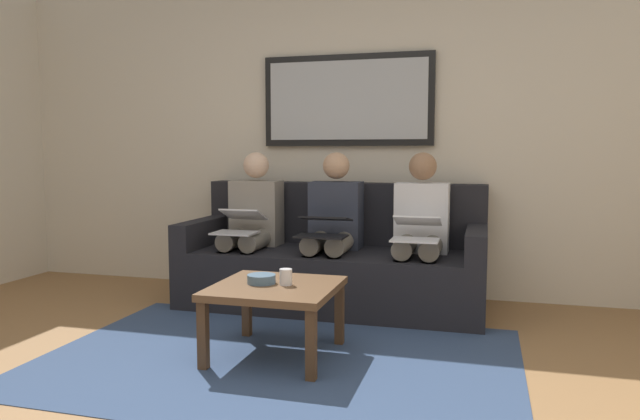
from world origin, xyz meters
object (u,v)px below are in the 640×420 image
object	(u,v)px
coffee_table	(275,294)
laptop_silver	(240,222)
laptop_white	(417,229)
laptop_black	(324,226)
person_left	(420,228)
person_right	(252,222)
bowl	(261,279)
person_middle	(333,225)
cup	(286,277)
framed_mirror	(347,100)
couch	(335,263)

from	to	relation	value
coffee_table	laptop_silver	xyz separation A→B (m)	(0.60, -0.92, 0.28)
laptop_white	laptop_black	world-z (taller)	laptop_white
person_left	person_right	distance (m)	1.28
bowl	laptop_silver	xyz separation A→B (m)	(0.52, -0.91, 0.20)
laptop_silver	person_middle	bearing A→B (deg)	-160.32
person_left	person_middle	size ratio (longest dim) A/B	1.00
person_right	cup	bearing A→B (deg)	120.27
person_middle	person_right	xyz separation A→B (m)	(0.64, 0.00, 0.00)
bowl	person_middle	distance (m)	1.16
cup	framed_mirror	bearing A→B (deg)	-89.17
cup	laptop_silver	size ratio (longest dim) A/B	0.23
cup	person_left	size ratio (longest dim) A/B	0.08
couch	laptop_black	world-z (taller)	couch
laptop_white	person_middle	xyz separation A→B (m)	(0.64, -0.24, -0.02)
cup	bowl	world-z (taller)	cup
framed_mirror	laptop_black	bearing A→B (deg)	90.00
framed_mirror	laptop_black	xyz separation A→B (m)	(0.00, 0.71, -0.92)
cup	laptop_black	size ratio (longest dim) A/B	0.26
person_middle	laptop_silver	world-z (taller)	person_middle
laptop_black	laptop_silver	distance (m)	0.64
laptop_black	person_right	bearing A→B (deg)	-21.40
laptop_black	person_right	xyz separation A→B (m)	(0.64, -0.25, -0.02)
person_left	laptop_silver	bearing A→B (deg)	10.14
bowl	person_left	bearing A→B (deg)	-123.86
cup	laptop_black	bearing A→B (deg)	-88.51
couch	coffee_table	size ratio (longest dim) A/B	3.27
person_left	laptop_white	size ratio (longest dim) A/B	3.11
framed_mirror	person_left	size ratio (longest dim) A/B	1.21
person_left	person_right	size ratio (longest dim) A/B	1.00
laptop_white	person_right	distance (m)	1.30
laptop_silver	framed_mirror	bearing A→B (deg)	-133.02
person_left	laptop_black	xyz separation A→B (m)	(0.64, 0.25, 0.02)
person_middle	laptop_silver	bearing A→B (deg)	19.68
couch	bowl	size ratio (longest dim) A/B	13.78
person_right	person_left	bearing A→B (deg)	180.00
cup	couch	bearing A→B (deg)	-88.91
laptop_white	laptop_silver	world-z (taller)	laptop_silver
couch	framed_mirror	size ratio (longest dim) A/B	1.60
person_middle	person_left	bearing A→B (deg)	180.00
person_right	person_middle	bearing A→B (deg)	180.00
laptop_black	person_right	world-z (taller)	person_right
person_left	laptop_white	world-z (taller)	person_left
cup	person_left	world-z (taller)	person_left
laptop_white	laptop_silver	xyz separation A→B (m)	(1.28, -0.01, 0.00)
laptop_silver	couch	bearing A→B (deg)	-155.06
bowl	person_left	size ratio (longest dim) A/B	0.14
person_left	person_middle	bearing A→B (deg)	0.00
laptop_white	bowl	bearing A→B (deg)	49.74
cup	person_right	distance (m)	1.32
coffee_table	laptop_silver	bearing A→B (deg)	-56.68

